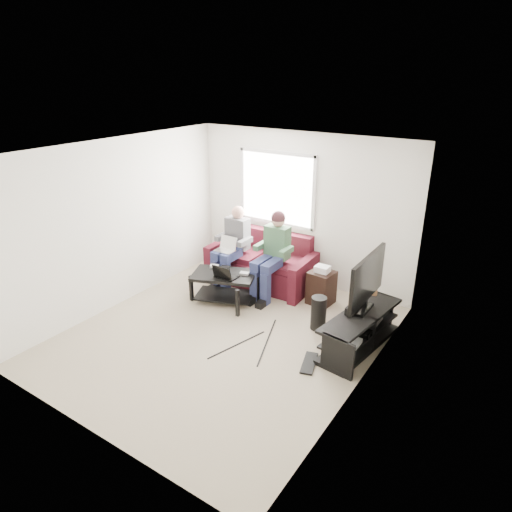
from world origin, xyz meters
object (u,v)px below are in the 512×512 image
at_px(tv_stand, 360,332).
at_px(coffee_table, 224,281).
at_px(subwoofer, 318,313).
at_px(tv, 367,280).
at_px(end_table, 321,287).
at_px(sofa, 262,265).

bearing_deg(tv_stand, coffee_table, 179.19).
bearing_deg(subwoofer, tv, -0.83).
bearing_deg(coffee_table, subwoofer, 2.66).
bearing_deg(coffee_table, tv, 1.66).
bearing_deg(end_table, tv, -37.23).
height_order(tv_stand, end_table, end_table).
bearing_deg(tv_stand, subwoofer, 170.70).
distance_m(coffee_table, subwoofer, 1.66).
bearing_deg(sofa, end_table, -7.50).
height_order(coffee_table, end_table, end_table).
bearing_deg(subwoofer, end_table, 113.14).
xyz_separation_m(coffee_table, tv_stand, (2.32, -0.03, -0.14)).
relative_size(coffee_table, tv_stand, 0.73).
height_order(coffee_table, tv_stand, tv_stand).
distance_m(coffee_table, tv, 2.39).
bearing_deg(coffee_table, end_table, 31.33).
bearing_deg(tv, tv_stand, -88.53).
relative_size(sofa, tv_stand, 1.21).
bearing_deg(coffee_table, sofa, 83.63).
relative_size(tv, subwoofer, 2.18).
height_order(coffee_table, tv, tv).
bearing_deg(tv, coffee_table, -178.34).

